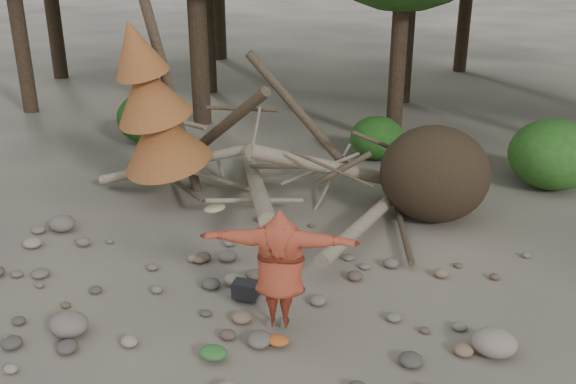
% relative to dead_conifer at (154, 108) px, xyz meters
% --- Properties ---
extents(ground, '(120.00, 120.00, 0.00)m').
position_rel_dead_conifer_xyz_m(ground, '(3.12, -3.37, -2.11)').
color(ground, '#514C44').
rests_on(ground, ground).
extents(deadfall_pile, '(8.55, 5.24, 3.30)m').
position_rel_dead_conifer_xyz_m(deadfall_pile, '(5.13, 0.87, -1.16)').
color(deadfall_pile, '#332619').
rests_on(deadfall_pile, ground).
extents(dead_conifer, '(2.06, 2.16, 4.35)m').
position_rel_dead_conifer_xyz_m(dead_conifer, '(0.00, 0.00, 0.00)').
color(dead_conifer, '#4C3F30').
rests_on(dead_conifer, ground).
extents(bush_left, '(1.80, 1.80, 1.44)m').
position_rel_dead_conifer_xyz_m(bush_left, '(-2.38, 3.83, -1.39)').
color(bush_left, '#1B4512').
rests_on(bush_left, ground).
extents(bush_mid, '(1.40, 1.40, 1.12)m').
position_rel_dead_conifer_xyz_m(bush_mid, '(3.92, 4.43, -1.55)').
color(bush_mid, '#255719').
rests_on(bush_mid, ground).
extents(bush_right, '(2.00, 2.00, 1.60)m').
position_rel_dead_conifer_xyz_m(bush_right, '(8.12, 3.63, -1.31)').
color(bush_right, '#2E6820').
rests_on(bush_right, ground).
extents(frisbee_thrower, '(2.34, 1.03, 1.84)m').
position_rel_dead_conifer_xyz_m(frisbee_thrower, '(4.03, -3.76, -1.11)').
color(frisbee_thrower, '#953721').
rests_on(frisbee_thrower, ground).
extents(backpack, '(0.41, 0.28, 0.26)m').
position_rel_dead_conifer_xyz_m(backpack, '(3.26, -3.19, -1.98)').
color(backpack, black).
rests_on(backpack, ground).
extents(cloth_green, '(0.40, 0.33, 0.15)m').
position_rel_dead_conifer_xyz_m(cloth_green, '(3.41, -4.80, -2.04)').
color(cloth_green, '#2B6227').
rests_on(cloth_green, ground).
extents(cloth_orange, '(0.32, 0.26, 0.12)m').
position_rel_dead_conifer_xyz_m(cloth_orange, '(4.16, -4.23, -2.05)').
color(cloth_orange, '#AA521D').
rests_on(cloth_orange, ground).
extents(boulder_front_left, '(0.57, 0.52, 0.34)m').
position_rel_dead_conifer_xyz_m(boulder_front_left, '(1.16, -4.89, -1.94)').
color(boulder_front_left, '#6C625A').
rests_on(boulder_front_left, ground).
extents(boulder_mid_right, '(0.62, 0.56, 0.37)m').
position_rel_dead_conifer_xyz_m(boulder_mid_right, '(7.07, -3.45, -1.92)').
color(boulder_mid_right, gray).
rests_on(boulder_mid_right, ground).
extents(boulder_mid_left, '(0.53, 0.47, 0.32)m').
position_rel_dead_conifer_xyz_m(boulder_mid_left, '(-1.15, -1.90, -1.95)').
color(boulder_mid_left, '#625A53').
rests_on(boulder_mid_left, ground).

